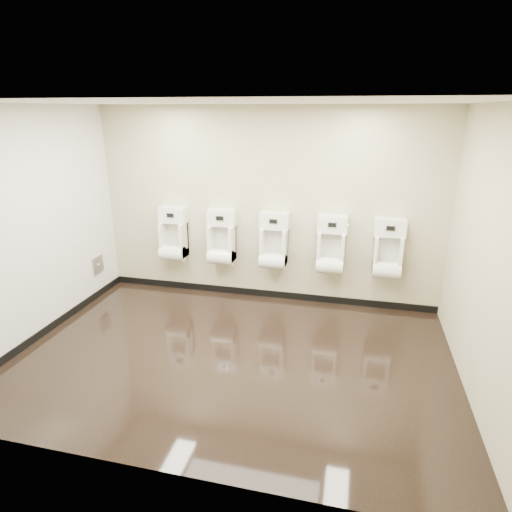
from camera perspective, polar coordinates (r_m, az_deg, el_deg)
The scene contains 15 objects.
ground at distance 5.14m, azimuth -3.06°, elevation -13.19°, with size 5.00×3.50×0.00m, color black.
ceiling at distance 4.35m, azimuth -3.74°, elevation 19.82°, with size 5.00×3.50×0.00m, color white.
back_wall at distance 6.19m, azimuth 1.30°, elevation 6.55°, with size 5.00×0.02×2.80m, color #B8B28C.
front_wall at distance 3.03m, azimuth -12.94°, elevation -7.66°, with size 5.00×0.02×2.80m, color #B8B28C.
left_wall at distance 5.77m, azimuth -27.94°, elevation 3.38°, with size 0.02×3.50×2.80m, color #B8B28C.
right_wall at distance 4.54m, azimuth 28.48°, elevation -0.48°, with size 0.02×3.50×2.80m, color #B8B28C.
tile_overlay_left at distance 5.77m, azimuth -27.91°, elevation 3.38°, with size 0.01×3.50×2.80m, color white.
skirting_back at distance 6.60m, azimuth 1.19°, elevation -4.98°, with size 5.00×0.02×0.10m, color black.
skirting_left at distance 6.22m, azimuth -25.94°, elevation -8.67°, with size 0.02×3.50×0.10m, color black.
access_panel at distance 6.91m, azimuth -20.34°, elevation -1.09°, with size 0.04×0.25×0.25m.
urinal_0 at distance 6.62m, azimuth -10.96°, elevation 2.43°, with size 0.43×0.32×0.79m.
urinal_1 at distance 6.35m, azimuth -4.61°, elevation 2.01°, with size 0.43×0.32×0.79m.
urinal_2 at distance 6.16m, azimuth 2.38°, elevation 1.51°, with size 0.43×0.32×0.79m.
urinal_3 at distance 6.07m, azimuth 9.96°, elevation 0.95°, with size 0.43×0.32×0.79m.
urinal_4 at distance 6.08m, azimuth 17.16°, elevation 0.41°, with size 0.43×0.32×0.79m.
Camera 1 is at (1.27, -4.16, 2.74)m, focal length 30.00 mm.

